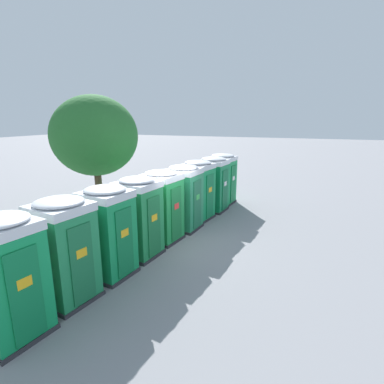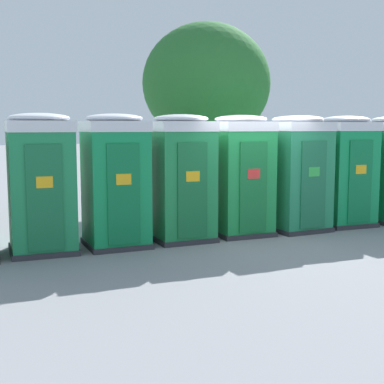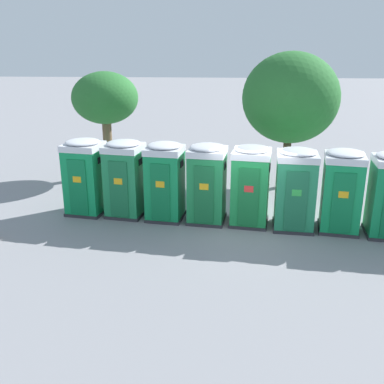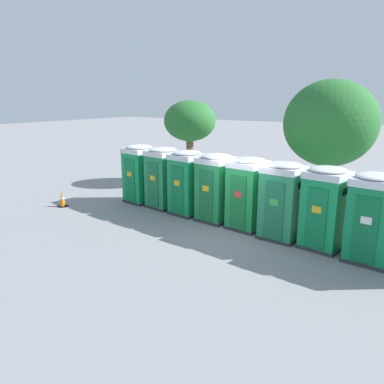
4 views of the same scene
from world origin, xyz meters
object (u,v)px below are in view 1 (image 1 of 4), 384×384
object	(u,v)px
portapotty_7	(213,184)
portapotty_8	(222,178)
portapotty_0	(7,278)
portapotty_3	(139,217)
portapotty_5	(184,197)
portapotty_4	(162,206)
portapotty_6	(198,190)
portapotty_2	(108,231)
street_tree_1	(95,136)
portapotty_1	(65,250)

from	to	relation	value
portapotty_7	portapotty_8	xyz separation A→B (m)	(1.37, -0.06, -0.00)
portapotty_0	portapotty_8	distance (m)	10.97
portapotty_0	portapotty_3	size ratio (longest dim) A/B	1.00
portapotty_5	portapotty_8	size ratio (longest dim) A/B	1.00
portapotty_4	portapotty_6	bearing A→B (deg)	-7.44
portapotty_8	portapotty_0	bearing A→B (deg)	172.98
portapotty_6	portapotty_7	bearing A→B (deg)	-12.06
portapotty_0	portapotty_6	world-z (taller)	same
portapotty_8	portapotty_5	bearing A→B (deg)	173.91
portapotty_0	portapotty_3	xyz separation A→B (m)	(4.08, -0.49, 0.00)
portapotty_6	portapotty_8	xyz separation A→B (m)	(2.72, -0.35, -0.00)
portapotty_0	portapotty_2	bearing A→B (deg)	-7.22
portapotty_7	portapotty_8	bearing A→B (deg)	-2.61
portapotty_4	portapotty_7	bearing A→B (deg)	-8.99
portapotty_0	portapotty_2	size ratio (longest dim) A/B	1.00
portapotty_7	street_tree_1	xyz separation A→B (m)	(-2.41, 4.62, 2.23)
portapotty_5	street_tree_1	world-z (taller)	street_tree_1
portapotty_1	portapotty_7	xyz separation A→B (m)	(8.14, -1.16, -0.00)
portapotty_0	portapotty_2	distance (m)	2.74
street_tree_1	portapotty_4	bearing A→B (deg)	-112.59
portapotty_1	portapotty_6	bearing A→B (deg)	-7.28
portapotty_2	portapotty_3	xyz separation A→B (m)	(1.36, -0.15, -0.00)
portapotty_2	portapotty_5	world-z (taller)	same
portapotty_5	portapotty_6	xyz separation A→B (m)	(1.37, -0.09, 0.00)
portapotty_4	portapotty_8	world-z (taller)	same
portapotty_0	portapotty_6	size ratio (longest dim) A/B	1.00
portapotty_3	portapotty_8	world-z (taller)	same
portapotty_1	portapotty_5	size ratio (longest dim) A/B	1.00
portapotty_4	portapotty_6	world-z (taller)	same
portapotty_2	portapotty_4	world-z (taller)	same
portapotty_8	portapotty_4	bearing A→B (deg)	172.61
portapotty_6	street_tree_1	size ratio (longest dim) A/B	0.49
portapotty_6	street_tree_1	distance (m)	4.98
street_tree_1	portapotty_7	bearing A→B (deg)	-62.44
portapotty_4	street_tree_1	xyz separation A→B (m)	(1.65, 3.97, 2.23)
portapotty_1	portapotty_2	distance (m)	1.37
portapotty_7	portapotty_1	bearing A→B (deg)	171.93
portapotty_5	portapotty_6	bearing A→B (deg)	-3.60
portapotty_4	street_tree_1	world-z (taller)	street_tree_1
portapotty_0	street_tree_1	distance (m)	8.16
portapotty_6	portapotty_8	distance (m)	2.74
portapotty_1	portapotty_6	size ratio (longest dim) A/B	1.00
portapotty_7	portapotty_8	world-z (taller)	same
portapotty_1	portapotty_8	world-z (taller)	same
portapotty_6	street_tree_1	bearing A→B (deg)	103.81
portapotty_0	street_tree_1	xyz separation A→B (m)	(7.10, 3.34, 2.23)
portapotty_1	portapotty_5	xyz separation A→B (m)	(5.43, -0.78, -0.00)
portapotty_2	portapotty_3	distance (m)	1.37
portapotty_1	portapotty_4	distance (m)	4.11
portapotty_4	portapotty_2	bearing A→B (deg)	173.93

